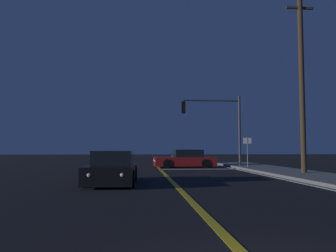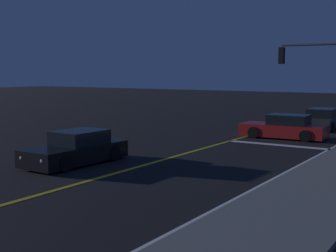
# 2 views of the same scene
# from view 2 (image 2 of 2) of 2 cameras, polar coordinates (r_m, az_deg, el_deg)

# --- Properties ---
(sidewalk_right) EXTENTS (3.20, 39.16, 0.15)m
(sidewalk_right) POSITION_cam_2_polar(r_m,az_deg,el_deg) (14.91, 16.64, -7.99)
(sidewalk_right) COLOR slate
(sidewalk_right) RESTS_ON ground
(lane_line_center) EXTENTS (0.20, 36.99, 0.01)m
(lane_line_center) POSITION_cam_2_polar(r_m,az_deg,el_deg) (18.13, -5.47, -5.39)
(lane_line_center) COLOR gold
(lane_line_center) RESTS_ON ground
(lane_line_edge_right) EXTENTS (0.16, 36.99, 0.01)m
(lane_line_edge_right) POSITION_cam_2_polar(r_m,az_deg,el_deg) (15.52, 10.01, -7.50)
(lane_line_edge_right) COLOR white
(lane_line_edge_right) RESTS_ON ground
(stop_bar) EXTENTS (5.48, 0.50, 0.01)m
(stop_bar) POSITION_cam_2_polar(r_m,az_deg,el_deg) (24.99, 13.12, -2.22)
(stop_bar) COLOR white
(stop_bar) RESTS_ON ground
(car_lead_oncoming_black) EXTENTS (2.01, 4.59, 1.34)m
(car_lead_oncoming_black) POSITION_cam_2_polar(r_m,az_deg,el_deg) (19.82, -10.84, -2.75)
(car_lead_oncoming_black) COLOR black
(car_lead_oncoming_black) RESTS_ON ground
(car_distant_tail_red) EXTENTS (4.74, 2.04, 1.34)m
(car_distant_tail_red) POSITION_cam_2_polar(r_m,az_deg,el_deg) (27.55, 13.70, -0.22)
(car_distant_tail_red) COLOR maroon
(car_distant_tail_red) RESTS_ON ground
(car_parked_curb_charcoal) EXTENTS (2.07, 4.59, 1.34)m
(car_parked_curb_charcoal) POSITION_cam_2_polar(r_m,az_deg,el_deg) (32.72, 17.92, 0.69)
(car_parked_curb_charcoal) COLOR #2D2D33
(car_parked_curb_charcoal) RESTS_ON ground
(traffic_signal_near_right) EXTENTS (4.60, 0.28, 5.53)m
(traffic_signal_near_right) POSITION_cam_2_polar(r_m,az_deg,el_deg) (26.38, 18.82, 6.19)
(traffic_signal_near_right) COLOR #38383D
(traffic_signal_near_right) RESTS_ON ground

